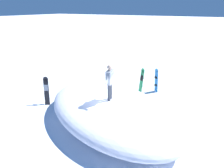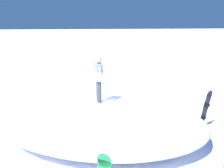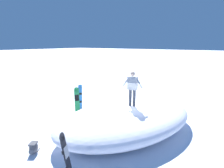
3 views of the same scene
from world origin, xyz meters
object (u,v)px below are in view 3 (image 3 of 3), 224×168
Objects in this scene: snowboarder_standing at (132,87)px; snowboard_primary_upright at (80,96)px; backpack_near at (33,148)px; snowboard_secondary_upright at (66,157)px; snowboard_tertiary_upright at (77,101)px.

snowboard_primary_upright is at bearing -102.82° from snowboarder_standing.
snowboard_primary_upright is at bearing -155.84° from backpack_near.
snowboard_secondary_upright reaches higher than backpack_near.
snowboarder_standing is 4.18m from snowboard_tertiary_upright.
snowboard_tertiary_upright is at bearing -157.89° from backpack_near.
backpack_near is at bearing 22.11° from snowboard_tertiary_upright.
snowboard_tertiary_upright is at bearing -92.89° from snowboarder_standing.
backpack_near is at bearing 24.16° from snowboard_primary_upright.
snowboarder_standing is at bearing -179.57° from snowboard_secondary_upright.
backpack_near is (4.88, 2.19, -0.64)m from snowboard_primary_upright.
snowboard_primary_upright reaches higher than snowboard_secondary_upright.
snowboarder_standing is at bearing 149.59° from backpack_near.
snowboard_primary_upright is 2.59× the size of backpack_near.
snowboard_tertiary_upright reaches higher than snowboard_secondary_upright.
backpack_near is (-0.30, -2.30, -0.63)m from snowboard_secondary_upright.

